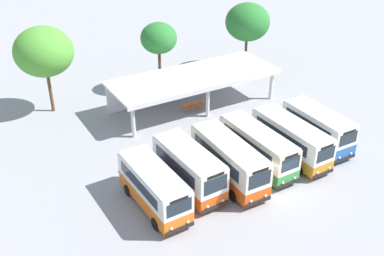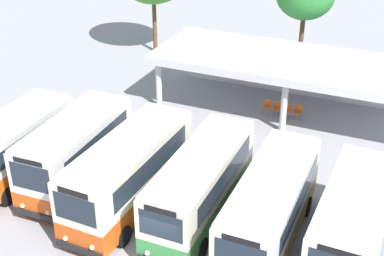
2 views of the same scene
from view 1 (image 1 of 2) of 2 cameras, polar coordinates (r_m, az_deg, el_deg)
The scene contains 15 objects.
ground_plane at distance 34.95m, azimuth 11.08°, elevation -7.75°, with size 180.00×180.00×0.00m, color #939399.
city_bus_nearest_orange at distance 31.94m, azimuth -4.79°, elevation -7.33°, with size 2.51×7.14×3.13m.
city_bus_second_in_row at distance 33.47m, azimuth -0.39°, elevation -5.03°, with size 2.65×6.94×3.38m.
city_bus_middle_cream at distance 34.49m, azimuth 4.65°, elevation -3.99°, with size 2.54×7.88×3.37m.
city_bus_fourth_amber at distance 36.56m, azimuth 8.22°, elevation -2.30°, with size 2.32×7.81×3.18m.
city_bus_fifth_blue at distance 38.15m, azimuth 12.32°, elevation -1.26°, with size 2.38×7.80×3.19m.
city_bus_far_end_green at distance 40.25m, azimuth 15.49°, elevation 0.08°, with size 2.56×6.90×3.26m.
terminal_canopy at distance 45.85m, azimuth -0.22°, elevation 6.15°, with size 16.93×6.26×3.40m.
waiting_chair_end_by_column at distance 44.91m, azimuth -0.79°, elevation 2.56°, with size 0.45×0.45×0.86m.
waiting_chair_second_from_end at distance 45.20m, azimuth -0.12°, elevation 2.75°, with size 0.45×0.45×0.86m.
waiting_chair_middle_seat at distance 45.45m, azimuth 0.60°, elevation 2.90°, with size 0.45×0.45×0.86m.
waiting_chair_fourth_seat at distance 45.85m, azimuth 1.18°, elevation 3.14°, with size 0.45×0.45×0.86m.
roadside_tree_behind_canopy at distance 48.11m, azimuth -4.20°, elevation 11.16°, with size 3.82×3.82×7.47m.
roadside_tree_east_of_canopy at distance 54.36m, azimuth 6.99°, elevation 13.07°, with size 5.18×5.18×7.93m.
roadside_tree_west_of_canopy at distance 45.22m, azimuth -18.12°, elevation 9.09°, with size 5.57×5.57×8.57m.
Camera 1 is at (-19.60, -20.16, 20.76)m, focal length 42.48 mm.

